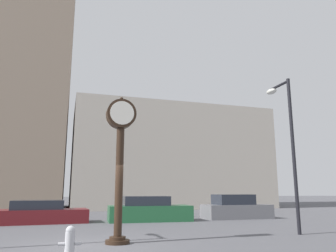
# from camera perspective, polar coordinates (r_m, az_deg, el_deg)

# --- Properties ---
(ground_plane) EXTENTS (200.00, 200.00, 0.00)m
(ground_plane) POSITION_cam_1_polar(r_m,az_deg,el_deg) (10.96, -13.59, -19.62)
(ground_plane) COLOR #515156
(building_tall_tower) EXTENTS (13.90, 12.00, 38.10)m
(building_tall_tower) POSITION_cam_1_polar(r_m,az_deg,el_deg) (39.58, -26.69, 16.04)
(building_tall_tower) COLOR gray
(building_tall_tower) RESTS_ON ground_plane
(building_storefront_row) EXTENTS (20.07, 12.00, 10.23)m
(building_storefront_row) POSITION_cam_1_polar(r_m,az_deg,el_deg) (36.50, -0.38, -5.89)
(building_storefront_row) COLOR beige
(building_storefront_row) RESTS_ON ground_plane
(street_clock) EXTENTS (0.99, 0.78, 4.86)m
(street_clock) POSITION_cam_1_polar(r_m,az_deg,el_deg) (11.18, -8.34, -3.87)
(street_clock) COLOR black
(street_clock) RESTS_ON ground_plane
(car_maroon) EXTENTS (4.78, 2.13, 1.19)m
(car_maroon) POSITION_cam_1_polar(r_m,az_deg,el_deg) (19.06, -21.29, -14.01)
(car_maroon) COLOR maroon
(car_maroon) RESTS_ON ground_plane
(car_green) EXTENTS (4.72, 2.07, 1.38)m
(car_green) POSITION_cam_1_polar(r_m,az_deg,el_deg) (19.10, -3.34, -14.48)
(car_green) COLOR #236038
(car_green) RESTS_ON ground_plane
(car_grey) EXTENTS (4.21, 1.87, 1.46)m
(car_grey) POSITION_cam_1_polar(r_m,az_deg,el_deg) (21.36, 11.70, -13.86)
(car_grey) COLOR slate
(car_grey) RESTS_ON ground_plane
(fire_hydrant_far) EXTENTS (0.57, 0.25, 0.78)m
(fire_hydrant_far) POSITION_cam_1_polar(r_m,az_deg,el_deg) (9.08, -16.72, -18.71)
(fire_hydrant_far) COLOR #B7B7BC
(fire_hydrant_far) RESTS_ON ground_plane
(street_lamp_right) EXTENTS (0.36, 1.57, 6.34)m
(street_lamp_right) POSITION_cam_1_polar(r_m,az_deg,el_deg) (14.71, 19.84, -0.56)
(street_lamp_right) COLOR black
(street_lamp_right) RESTS_ON ground_plane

